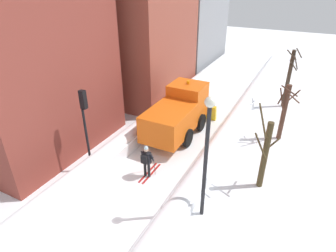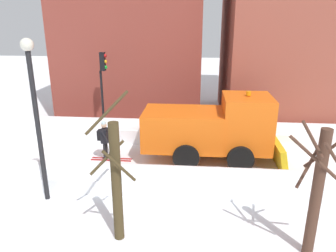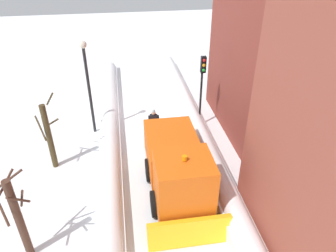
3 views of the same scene
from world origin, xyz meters
TOP-DOWN VIEW (x-y plane):
  - ground_plane at (0.00, 10.00)m, footprint 80.00×80.00m
  - snowbank_left at (-2.43, 10.00)m, footprint 1.10×36.00m
  - snowbank_right at (2.43, 10.00)m, footprint 1.10×36.00m
  - building_brick_near at (-7.32, 3.06)m, footprint 6.32×8.40m
  - plow_truck at (-0.50, 7.77)m, footprint 3.20×5.98m
  - skier at (-0.04, 3.06)m, footprint 0.62×1.80m
  - traffic_light_pole at (-2.91, 2.31)m, footprint 0.28×0.42m
  - street_lamp at (3.35, 1.92)m, footprint 0.40×0.40m
  - bare_tree_near at (5.18, 4.90)m, footprint 1.17×1.33m
  - bare_tree_mid at (5.39, 10.05)m, footprint 1.24×1.58m
  - bare_tree_far at (4.99, 15.27)m, footprint 1.10×1.12m

SIDE VIEW (x-z plane):
  - ground_plane at x=0.00m, z-range 0.00..0.00m
  - snowbank_right at x=2.43m, z-range -0.08..0.90m
  - snowbank_left at x=-2.43m, z-range -0.05..1.13m
  - skier at x=-0.04m, z-range 0.10..1.91m
  - plow_truck at x=-0.50m, z-range -0.08..3.04m
  - bare_tree_near at x=5.18m, z-range -0.26..3.92m
  - bare_tree_mid at x=5.39m, z-range 0.11..3.71m
  - bare_tree_far at x=4.99m, z-range -0.02..4.63m
  - traffic_light_pole at x=-2.91m, z-range 0.89..5.28m
  - street_lamp at x=3.35m, z-range 0.71..6.13m
  - building_brick_near at x=-7.32m, z-range 0.00..15.22m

